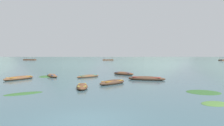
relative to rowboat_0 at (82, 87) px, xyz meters
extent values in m
plane|color=#385660|center=(1.19, 1490.48, -0.16)|extent=(6000.00, 6000.00, 0.00)
cone|color=#4C5B56|center=(-418.56, 2040.41, 181.92)|extent=(968.94, 968.94, 364.16)
cone|color=slate|center=(436.84, 2300.58, 174.08)|extent=(1173.90, 1173.90, 348.49)
ellipsoid|color=brown|center=(0.00, 0.00, -0.01)|extent=(1.24, 3.18, 0.51)
cube|color=olive|center=(0.00, 0.00, 0.14)|extent=(0.89, 2.29, 0.05)
cube|color=brown|center=(0.00, 0.00, 0.19)|extent=(0.67, 0.14, 0.04)
ellipsoid|color=brown|center=(-5.25, 10.52, 0.00)|extent=(2.54, 3.35, 0.53)
cube|color=#28519E|center=(-5.25, 10.52, 0.16)|extent=(1.83, 2.41, 0.05)
cube|color=brown|center=(-5.25, 10.52, 0.21)|extent=(0.65, 0.42, 0.04)
ellipsoid|color=brown|center=(-0.28, 9.73, -0.03)|extent=(3.26, 3.04, 0.44)
cube|color=#197A56|center=(-0.28, 9.73, 0.10)|extent=(2.35, 2.19, 0.05)
cube|color=brown|center=(-0.28, 9.73, 0.15)|extent=(0.45, 0.50, 0.04)
ellipsoid|color=#4C3323|center=(6.92, 6.30, 0.01)|extent=(4.61, 2.72, 0.57)
cube|color=#B22D28|center=(6.92, 6.30, 0.18)|extent=(3.32, 1.96, 0.05)
cube|color=#4C3323|center=(6.92, 6.30, 0.23)|extent=(0.37, 0.82, 0.04)
ellipsoid|color=brown|center=(-8.47, 7.38, 0.00)|extent=(3.07, 4.34, 0.54)
cube|color=orange|center=(-8.47, 7.38, 0.16)|extent=(2.21, 3.13, 0.05)
cube|color=brown|center=(-8.47, 7.38, 0.21)|extent=(0.75, 0.45, 0.04)
ellipsoid|color=brown|center=(4.79, 13.53, 0.01)|extent=(3.51, 3.36, 0.58)
cube|color=#28519E|center=(4.79, 13.53, 0.19)|extent=(2.53, 2.42, 0.05)
cube|color=brown|center=(4.79, 13.53, 0.24)|extent=(0.59, 0.63, 0.04)
ellipsoid|color=#4C3323|center=(2.76, 2.69, 0.01)|extent=(3.19, 3.25, 0.58)
cube|color=orange|center=(2.76, 2.69, 0.19)|extent=(2.29, 2.34, 0.05)
cube|color=#4C3323|center=(2.76, 2.69, 0.24)|extent=(0.55, 0.53, 0.04)
cube|color=brown|center=(3.73, 124.38, 0.11)|extent=(7.34, 3.02, 0.90)
cylinder|color=#4C4742|center=(6.48, 125.53, 1.23)|extent=(0.10, 0.10, 1.80)
cylinder|color=#4C4742|center=(6.52, 123.35, 1.23)|extent=(0.10, 0.10, 1.80)
cylinder|color=#4C4742|center=(0.94, 125.41, 1.23)|extent=(0.10, 0.10, 1.80)
cylinder|color=#4C4742|center=(0.99, 123.24, 1.23)|extent=(0.10, 0.10, 1.80)
cube|color=#9E998E|center=(3.73, 124.38, 2.13)|extent=(6.17, 2.53, 0.12)
cylinder|color=#4C4742|center=(76.50, 116.43, 1.23)|extent=(0.10, 0.10, 1.80)
cylinder|color=#4C4742|center=(77.22, 114.24, 1.23)|extent=(0.10, 0.10, 1.80)
cube|color=brown|center=(-52.21, 134.15, 0.11)|extent=(9.09, 4.90, 0.90)
cylinder|color=#4C4742|center=(-55.67, 133.77, 1.23)|extent=(0.10, 0.10, 1.80)
cylinder|color=#4C4742|center=(-55.15, 136.01, 1.23)|extent=(0.10, 0.10, 1.80)
cylinder|color=#4C4742|center=(-49.28, 132.29, 1.23)|extent=(0.10, 0.10, 1.80)
cylinder|color=#4C4742|center=(-48.76, 134.52, 1.23)|extent=(0.10, 0.10, 1.80)
cube|color=#9E998E|center=(-52.21, 134.15, 2.13)|extent=(7.64, 4.12, 0.12)
ellipsoid|color=#2D5628|center=(9.72, -2.37, -0.16)|extent=(3.28, 3.20, 0.14)
ellipsoid|color=#477033|center=(8.57, -6.32, -0.16)|extent=(2.19, 2.00, 0.14)
ellipsoid|color=#2D5628|center=(-5.96, 11.14, -0.16)|extent=(2.61, 3.63, 0.14)
ellipsoid|color=#2D5628|center=(-4.12, -2.52, -0.16)|extent=(2.99, 2.56, 0.14)
camera|label=1|loc=(2.06, -18.60, 2.67)|focal=33.91mm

